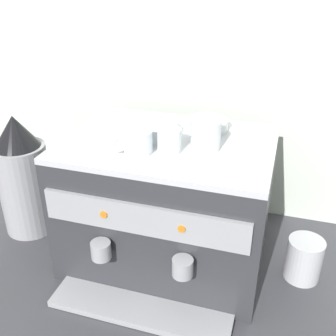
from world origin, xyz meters
The scene contains 10 objects.
ground_plane centered at (0.00, 0.00, 0.00)m, with size 4.00×4.00×0.00m, color #38383D.
tiled_backsplash_wall centered at (0.00, 0.36, 0.53)m, with size 2.80×0.03×1.06m, color silver.
espresso_machine centered at (0.00, 0.00, 0.21)m, with size 0.61×0.55×0.42m.
ceramic_cup_0 centered at (-0.06, -0.10, 0.45)m, with size 0.11×0.08×0.06m.
ceramic_cup_1 centered at (0.02, -0.06, 0.45)m, with size 0.07×0.10×0.06m.
ceramic_cup_2 centered at (0.11, -0.02, 0.46)m, with size 0.11×0.10×0.08m.
ceramic_bowl_0 centered at (0.09, 0.12, 0.44)m, with size 0.13×0.13×0.03m.
ceramic_bowl_1 centered at (-0.05, 0.02, 0.44)m, with size 0.13×0.13×0.04m.
coffee_grinder centered at (-0.53, 0.00, 0.21)m, with size 0.18×0.18×0.44m.
milk_pitcher centered at (0.43, 0.02, 0.07)m, with size 0.11×0.11×0.14m, color #B7B7BC.
Camera 1 is at (0.32, -1.03, 0.90)m, focal length 43.39 mm.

